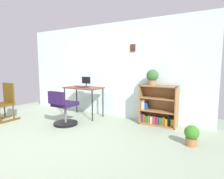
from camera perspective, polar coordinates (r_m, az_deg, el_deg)
name	(u,v)px	position (r m, az deg, el deg)	size (l,w,h in m)	color
ground_plane	(41,141)	(3.60, -20.67, -14.37)	(6.24, 6.24, 0.00)	#97A88E
wall_back	(107,70)	(4.98, -1.64, 5.78)	(5.20, 0.12, 2.35)	silver
desk	(84,90)	(4.84, -8.54, -0.12)	(0.95, 0.53, 0.76)	brown
monitor	(86,82)	(4.89, -7.78, 2.25)	(0.25, 0.18, 0.26)	#262628
keyboard	(81,87)	(4.77, -9.19, 0.73)	(0.32, 0.12, 0.02)	#2E2A28
office_chair	(64,110)	(4.27, -14.35, -6.04)	(0.52, 0.55, 0.77)	black
rocking_chair	(5,102)	(5.15, -29.52, -3.22)	(0.42, 0.64, 0.89)	#543B0F
bookshelf_low	(158,108)	(4.30, 13.67, -5.29)	(0.80, 0.30, 0.87)	olive
potted_plant_on_shelf	(152,77)	(4.19, 12.04, 3.81)	(0.26, 0.26, 0.34)	#9E6642
potted_plant_floor	(192,135)	(3.41, 22.81, -12.46)	(0.23, 0.23, 0.34)	#9E6642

